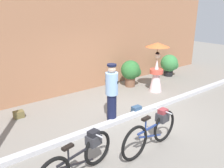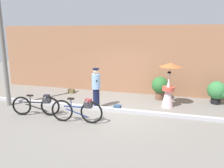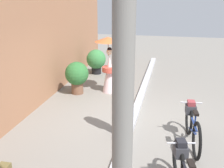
{
  "view_description": "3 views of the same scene",
  "coord_description": "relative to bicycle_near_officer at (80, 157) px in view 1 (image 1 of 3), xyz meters",
  "views": [
    {
      "loc": [
        -4.16,
        -4.45,
        3.07
      ],
      "look_at": [
        -0.26,
        0.65,
        0.9
      ],
      "focal_mm": 36.98,
      "sensor_mm": 36.0,
      "label": 1
    },
    {
      "loc": [
        2.37,
        -8.0,
        3.03
      ],
      "look_at": [
        -0.04,
        0.44,
        0.98
      ],
      "focal_mm": 35.74,
      "sensor_mm": 36.0,
      "label": 2
    },
    {
      "loc": [
        -6.38,
        -0.89,
        3.19
      ],
      "look_at": [
        0.16,
        0.57,
        0.96
      ],
      "focal_mm": 44.51,
      "sensor_mm": 36.0,
      "label": 3
    }
  ],
  "objects": [
    {
      "name": "building_wall",
      "position": [
        2.43,
        4.23,
        1.27
      ],
      "size": [
        14.0,
        0.4,
        3.36
      ],
      "primitive_type": "cube",
      "color": "#9E6B4C",
      "rests_on": "ground_plane"
    },
    {
      "name": "potted_plant_small",
      "position": [
        4.22,
        3.29,
        0.2
      ],
      "size": [
        0.78,
        0.76,
        1.06
      ],
      "color": "brown",
      "rests_on": "ground_plane"
    },
    {
      "name": "person_with_parasol",
      "position": [
        4.6,
        2.32,
        0.54
      ],
      "size": [
        0.87,
        0.87,
        1.83
      ],
      "color": "silver",
      "rests_on": "ground_plane"
    },
    {
      "name": "bicycle_near_officer",
      "position": [
        0.0,
        0.0,
        0.0
      ],
      "size": [
        1.77,
        0.56,
        0.8
      ],
      "color": "black",
      "rests_on": "ground_plane"
    },
    {
      "name": "bicycle_far_side",
      "position": [
        1.73,
        -0.2,
        0.03
      ],
      "size": [
        1.82,
        0.48,
        0.86
      ],
      "color": "black",
      "rests_on": "ground_plane"
    },
    {
      "name": "ground_plane",
      "position": [
        2.43,
        1.22,
        -0.42
      ],
      "size": [
        30.0,
        30.0,
        0.0
      ],
      "primitive_type": "plane",
      "color": "gray"
    },
    {
      "name": "person_officer",
      "position": [
        1.8,
        1.39,
        0.46
      ],
      "size": [
        0.34,
        0.35,
        1.65
      ],
      "color": "#141938",
      "rests_on": "ground_plane"
    },
    {
      "name": "backpack_on_pavement",
      "position": [
        -0.21,
        3.19,
        -0.31
      ],
      "size": [
        0.28,
        0.21,
        0.2
      ],
      "color": "brown",
      "rests_on": "ground_plane"
    },
    {
      "name": "potted_plant_by_door",
      "position": [
        6.61,
        3.32,
        0.14
      ],
      "size": [
        0.8,
        0.78,
        0.99
      ],
      "color": "black",
      "rests_on": "ground_plane"
    },
    {
      "name": "sidewalk_curb",
      "position": [
        2.43,
        1.22,
        -0.36
      ],
      "size": [
        14.0,
        0.2,
        0.12
      ],
      "primitive_type": "cube",
      "color": "#B2B2B7",
      "rests_on": "ground_plane"
    },
    {
      "name": "backpack_spare",
      "position": [
        2.7,
        1.33,
        -0.3
      ],
      "size": [
        0.28,
        0.19,
        0.22
      ],
      "color": "navy",
      "rests_on": "ground_plane"
    }
  ]
}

